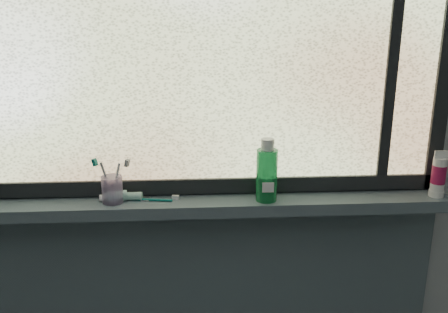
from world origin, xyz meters
TOP-DOWN VIEW (x-y plane):
  - wall_back at (0.00, 1.30)m, footprint 3.00×0.01m
  - windowsill at (0.00, 1.23)m, footprint 1.62×0.14m
  - window_pane at (0.00, 1.28)m, footprint 1.50×0.01m
  - frame_bottom at (0.00, 1.28)m, footprint 1.60×0.03m
  - frame_mullion at (0.60, 1.28)m, footprint 0.03×0.03m
  - toothpaste_tube at (-0.26, 1.23)m, footprint 0.20×0.05m
  - toothbrush_cup at (-0.29, 1.22)m, footprint 0.09×0.09m
  - toothbrush_lying at (-0.18, 1.22)m, footprint 0.19×0.05m
  - mouthwash_bottle at (0.20, 1.21)m, footprint 0.09×0.09m
  - cream_tube at (0.77, 1.21)m, footprint 0.05×0.05m

SIDE VIEW (x-z plane):
  - windowsill at x=0.00m, z-range 0.98..1.02m
  - toothbrush_lying at x=-0.18m, z-range 1.02..1.03m
  - toothpaste_tube at x=-0.26m, z-range 1.02..1.05m
  - frame_bottom at x=0.00m, z-range 1.02..1.07m
  - toothbrush_cup at x=-0.29m, z-range 1.02..1.11m
  - cream_tube at x=0.77m, z-range 1.05..1.16m
  - mouthwash_bottle at x=0.20m, z-range 1.04..1.21m
  - wall_back at x=0.00m, z-range 0.00..2.50m
  - window_pane at x=0.00m, z-range 1.03..2.03m
  - frame_mullion at x=0.60m, z-range 1.03..2.03m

